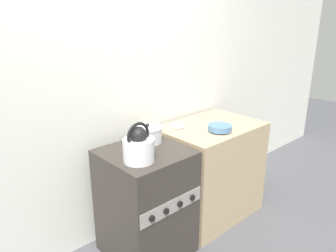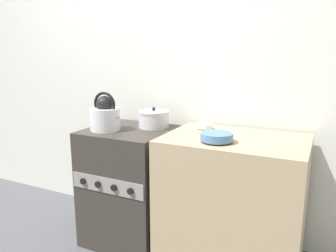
# 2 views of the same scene
# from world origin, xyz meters

# --- Properties ---
(wall_back) EXTENTS (7.00, 0.06, 2.50)m
(wall_back) POSITION_xyz_m (0.00, 0.71, 1.25)
(wall_back) COLOR silver
(wall_back) RESTS_ON ground_plane
(stove) EXTENTS (0.60, 0.61, 0.87)m
(stove) POSITION_xyz_m (0.00, 0.29, 0.44)
(stove) COLOR #332D28
(stove) RESTS_ON ground_plane
(counter) EXTENTS (0.90, 0.64, 0.89)m
(counter) POSITION_xyz_m (0.78, 0.32, 0.44)
(counter) COLOR tan
(counter) RESTS_ON ground_plane
(kettle) EXTENTS (0.26, 0.22, 0.28)m
(kettle) POSITION_xyz_m (-0.13, 0.19, 0.98)
(kettle) COLOR silver
(kettle) RESTS_ON stove
(cooking_pot) EXTENTS (0.23, 0.23, 0.15)m
(cooking_pot) POSITION_xyz_m (0.14, 0.43, 0.94)
(cooking_pot) COLOR silver
(cooking_pot) RESTS_ON stove
(enamel_bowl) EXTENTS (0.20, 0.20, 0.06)m
(enamel_bowl) POSITION_xyz_m (0.71, 0.17, 0.92)
(enamel_bowl) COLOR #4C729E
(enamel_bowl) RESTS_ON counter
(small_ceramic_bowl) EXTENTS (0.11, 0.11, 0.04)m
(small_ceramic_bowl) POSITION_xyz_m (0.52, 0.47, 0.91)
(small_ceramic_bowl) COLOR white
(small_ceramic_bowl) RESTS_ON counter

